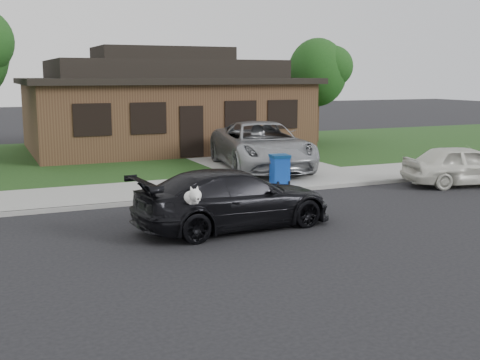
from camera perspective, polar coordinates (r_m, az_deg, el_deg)
name	(u,v)px	position (r m, az deg, el deg)	size (l,w,h in m)	color
ground	(183,235)	(13.50, -5.41, -5.22)	(120.00, 120.00, 0.00)	black
sidewalk	(130,193)	(18.19, -10.35, -1.20)	(60.00, 3.00, 0.12)	gray
curb	(143,202)	(16.76, -9.16, -2.11)	(60.00, 0.12, 0.12)	gray
lawn	(86,159)	(25.94, -14.43, 1.96)	(60.00, 13.00, 0.13)	#193814
driveway	(246,160)	(24.78, 0.55, 1.92)	(4.50, 13.00, 0.14)	gray
sedan	(234,199)	(13.92, -0.61, -1.79)	(4.90, 2.47, 1.37)	black
minivan	(261,145)	(21.96, 2.04, 3.31)	(2.82, 6.11, 1.70)	#9DA0A4
white_compact	(464,165)	(20.61, 20.44, 1.31)	(1.55, 3.85, 1.31)	silver
recycling_bin	(280,169)	(18.96, 3.79, 1.03)	(0.63, 0.64, 0.93)	#0E399D
house	(163,105)	(28.58, -7.28, 7.07)	(12.60, 8.60, 4.65)	#422B1C
tree_1	(321,71)	(31.29, 7.66, 10.19)	(3.15, 3.00, 5.25)	#332114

